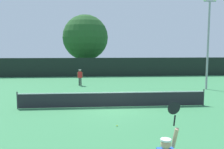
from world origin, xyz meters
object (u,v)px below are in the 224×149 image
Objects in this scene: tennis_ball at (117,126)px; large_tree at (85,38)px; parked_car_mid at (162,67)px; parked_car_near at (82,67)px; player_receiving at (80,76)px; light_pole at (208,38)px.

tennis_ball is 27.05m from large_tree.
tennis_ball is 28.12m from parked_car_mid.
player_receiving is at bearing -94.76° from parked_car_near.
parked_car_near and parked_car_mid have the same top height.
player_receiving is 0.20× the size of light_pole.
light_pole is 1.82× the size of parked_car_mid.
tennis_ball is (2.42, -12.87, -0.93)m from player_receiving.
large_tree is at bearing -172.03° from parked_car_mid.
large_tree reaches higher than parked_car_mid.
light_pole is (9.10, 9.90, 4.57)m from tennis_ball.
player_receiving is at bearing -123.67° from parked_car_mid.
parked_car_near is at bearing -88.38° from player_receiving.
light_pole is 20.08m from large_tree.
light_pole is 1.84× the size of parked_car_near.
light_pole is (11.53, -2.97, 3.63)m from player_receiving.
light_pole reaches higher than tennis_ball.
large_tree is at bearing -24.77° from parked_car_near.
player_receiving is at bearing 100.67° from tennis_ball.
parked_car_near is at bearing 96.03° from tennis_ball.
parked_car_mid is (9.72, 26.38, 0.74)m from tennis_ball.
parked_car_near is (-0.39, 13.75, -0.19)m from player_receiving.
parked_car_near reaches higher than player_receiving.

